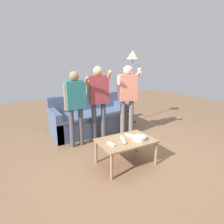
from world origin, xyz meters
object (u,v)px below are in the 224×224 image
(snack_bowl, at_px, (139,138))
(player_right, at_px, (127,93))
(couch, at_px, (90,119))
(coffee_table, at_px, (126,143))
(player_center, at_px, (98,95))
(floor_lamp, at_px, (133,61))
(game_remote_wand_far, at_px, (123,138))
(game_remote_wand_spare, at_px, (111,144))
(game_remote_wand_near, at_px, (129,135))
(player_left, at_px, (75,101))
(game_remote_nunchuk, at_px, (124,142))

(snack_bowl, height_order, player_right, player_right)
(snack_bowl, bearing_deg, couch, 92.71)
(coffee_table, xyz_separation_m, player_center, (0.04, 1.08, 0.60))
(couch, relative_size, floor_lamp, 0.96)
(floor_lamp, relative_size, game_remote_wand_far, 11.80)
(game_remote_wand_spare, bearing_deg, coffee_table, 9.50)
(snack_bowl, distance_m, game_remote_wand_far, 0.26)
(floor_lamp, height_order, game_remote_wand_spare, floor_lamp)
(floor_lamp, xyz_separation_m, game_remote_wand_near, (-1.21, -1.68, -1.19))
(player_left, bearing_deg, player_right, -0.58)
(snack_bowl, distance_m, game_remote_nunchuk, 0.29)
(snack_bowl, bearing_deg, game_remote_wand_far, 143.60)
(snack_bowl, xyz_separation_m, game_remote_wand_far, (-0.21, 0.15, -0.01))
(player_left, height_order, game_remote_wand_far, player_left)
(player_left, height_order, player_right, player_right)
(game_remote_wand_spare, bearing_deg, snack_bowl, -6.15)
(snack_bowl, bearing_deg, game_remote_wand_spare, 173.85)
(couch, bearing_deg, game_remote_wand_far, -94.33)
(coffee_table, height_order, floor_lamp, floor_lamp)
(floor_lamp, distance_m, player_center, 1.63)
(player_left, bearing_deg, game_remote_wand_spare, -81.30)
(player_left, xyz_separation_m, game_remote_wand_spare, (0.17, -1.09, -0.48))
(couch, height_order, game_remote_wand_spare, couch)
(player_right, xyz_separation_m, game_remote_wand_spare, (-0.99, -1.08, -0.54))
(game_remote_nunchuk, relative_size, player_right, 0.06)
(couch, distance_m, player_center, 0.91)
(game_remote_wand_near, bearing_deg, player_center, 95.97)
(coffee_table, xyz_separation_m, player_right, (0.70, 1.03, 0.61))
(couch, relative_size, player_center, 1.18)
(snack_bowl, bearing_deg, game_remote_wand_near, 101.90)
(game_remote_nunchuk, height_order, game_remote_wand_near, game_remote_nunchuk)
(floor_lamp, bearing_deg, couch, -175.84)
(game_remote_wand_spare, bearing_deg, game_remote_nunchuk, -15.92)
(game_remote_nunchuk, bearing_deg, game_remote_wand_near, 41.22)
(game_remote_wand_near, distance_m, game_remote_wand_far, 0.17)
(coffee_table, relative_size, game_remote_wand_near, 5.98)
(snack_bowl, relative_size, player_right, 0.14)
(game_remote_wand_near, height_order, game_remote_wand_far, same)
(snack_bowl, distance_m, game_remote_wand_near, 0.21)
(floor_lamp, bearing_deg, game_remote_nunchuk, -127.47)
(player_right, height_order, game_remote_wand_spare, player_right)
(game_remote_nunchuk, height_order, player_right, player_right)
(game_remote_wand_near, bearing_deg, game_remote_wand_spare, -160.13)
(coffee_table, bearing_deg, game_remote_wand_spare, -170.50)
(coffee_table, distance_m, snack_bowl, 0.22)
(game_remote_wand_near, relative_size, game_remote_wand_far, 0.92)
(couch, xyz_separation_m, game_remote_wand_far, (-0.12, -1.64, 0.14))
(game_remote_wand_near, bearing_deg, snack_bowl, -78.10)
(player_right, bearing_deg, game_remote_wand_spare, -132.65)
(couch, height_order, snack_bowl, couch)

